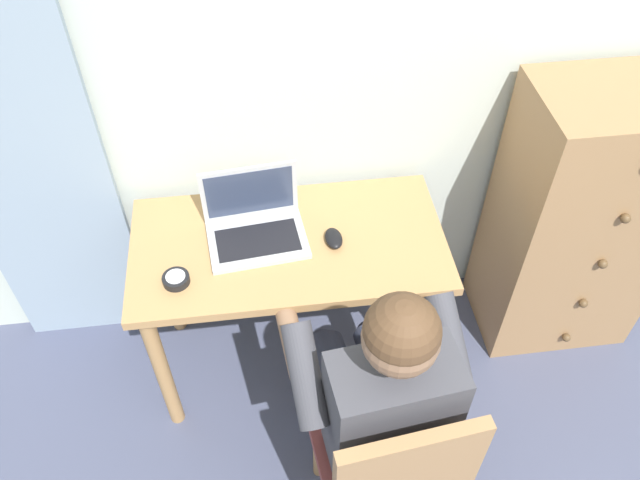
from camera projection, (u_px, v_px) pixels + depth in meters
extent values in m
cube|color=silver|center=(432.00, 45.00, 2.15)|extent=(4.80, 0.05, 2.50)
cube|color=#8EA3B7|center=(13.00, 130.00, 2.10)|extent=(0.54, 0.03, 2.17)
cube|color=tan|center=(288.00, 245.00, 2.25)|extent=(1.11, 0.57, 0.03)
cylinder|color=tan|center=(163.00, 371.00, 2.32)|extent=(0.06, 0.06, 0.70)
cylinder|color=tan|center=(428.00, 342.00, 2.41)|extent=(0.06, 0.06, 0.70)
cylinder|color=tan|center=(167.00, 276.00, 2.63)|extent=(0.06, 0.06, 0.70)
cylinder|color=tan|center=(402.00, 253.00, 2.72)|extent=(0.06, 0.06, 0.70)
cube|color=#9E754C|center=(578.00, 221.00, 2.50)|extent=(0.61, 0.42, 1.19)
sphere|color=brown|center=(566.00, 338.00, 2.70)|extent=(0.04, 0.04, 0.04)
sphere|color=brown|center=(583.00, 303.00, 2.52)|extent=(0.04, 0.04, 0.04)
sphere|color=brown|center=(603.00, 264.00, 2.35)|extent=(0.04, 0.04, 0.04)
sphere|color=brown|center=(625.00, 218.00, 2.17)|extent=(0.04, 0.04, 0.04)
cube|color=brown|center=(382.00, 451.00, 2.04)|extent=(0.46, 0.44, 0.05)
cube|color=#9E754C|center=(408.00, 474.00, 1.75)|extent=(0.42, 0.09, 0.42)
cylinder|color=#9E754C|center=(408.00, 427.00, 2.33)|extent=(0.04, 0.04, 0.40)
cylinder|color=#9E754C|center=(318.00, 448.00, 2.28)|extent=(0.04, 0.04, 0.40)
cylinder|color=#33384C|center=(389.00, 379.00, 2.16)|extent=(0.18, 0.41, 0.14)
cylinder|color=#33384C|center=(338.00, 390.00, 2.13)|extent=(0.18, 0.41, 0.14)
cylinder|color=#33384C|center=(368.00, 366.00, 2.47)|extent=(0.11, 0.11, 0.47)
cylinder|color=#33384C|center=(323.00, 376.00, 2.44)|extent=(0.11, 0.11, 0.47)
cube|color=#3F3F47|center=(390.00, 412.00, 1.83)|extent=(0.38, 0.24, 0.46)
cylinder|color=#3F3F47|center=(449.00, 344.00, 1.89)|extent=(0.12, 0.31, 0.25)
cylinder|color=#3F3F47|center=(305.00, 375.00, 1.82)|extent=(0.12, 0.31, 0.25)
cylinder|color=#846047|center=(422.00, 312.00, 2.10)|extent=(0.10, 0.27, 0.11)
cylinder|color=#846047|center=(292.00, 339.00, 2.03)|extent=(0.10, 0.27, 0.11)
sphere|color=#846047|center=(401.00, 338.00, 1.57)|extent=(0.20, 0.20, 0.20)
sphere|color=#513823|center=(402.00, 331.00, 1.55)|extent=(0.20, 0.20, 0.20)
cube|color=#B7BABF|center=(258.00, 240.00, 2.23)|extent=(0.36, 0.27, 0.02)
cube|color=black|center=(258.00, 240.00, 2.22)|extent=(0.30, 0.18, 0.00)
cube|color=#B7BABF|center=(249.00, 192.00, 2.23)|extent=(0.34, 0.04, 0.22)
cube|color=#2D3851|center=(250.00, 193.00, 2.22)|extent=(0.30, 0.03, 0.18)
ellipsoid|color=black|center=(334.00, 238.00, 2.23)|extent=(0.07, 0.10, 0.03)
cylinder|color=black|center=(176.00, 279.00, 2.10)|extent=(0.09, 0.09, 0.03)
cylinder|color=silver|center=(175.00, 276.00, 2.09)|extent=(0.06, 0.06, 0.00)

